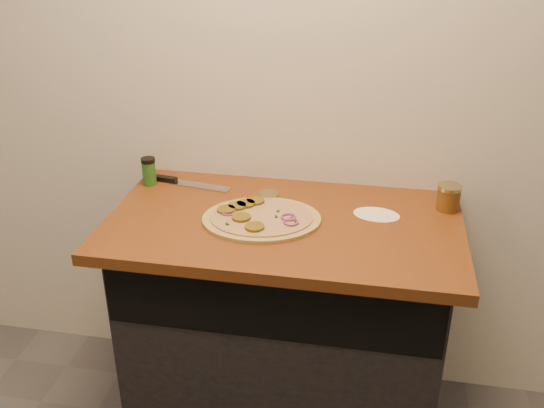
% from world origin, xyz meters
% --- Properties ---
extents(cabinet, '(1.10, 0.60, 0.86)m').
position_xyz_m(cabinet, '(0.00, 1.45, 0.43)').
color(cabinet, black).
rests_on(cabinet, ground).
extents(countertop, '(1.20, 0.70, 0.04)m').
position_xyz_m(countertop, '(0.00, 1.42, 0.88)').
color(countertop, brown).
rests_on(countertop, cabinet).
extents(pizza, '(0.46, 0.46, 0.03)m').
position_xyz_m(pizza, '(-0.08, 1.40, 0.91)').
color(pizza, tan).
rests_on(pizza, countertop).
extents(chefs_knife, '(0.35, 0.09, 0.02)m').
position_xyz_m(chefs_knife, '(-0.44, 1.64, 0.91)').
color(chefs_knife, '#B7BAC1').
rests_on(chefs_knife, countertop).
extents(mason_jar_lid, '(0.08, 0.08, 0.02)m').
position_xyz_m(mason_jar_lid, '(-0.08, 1.58, 0.91)').
color(mason_jar_lid, tan).
rests_on(mason_jar_lid, countertop).
extents(salsa_jar, '(0.08, 0.08, 0.09)m').
position_xyz_m(salsa_jar, '(0.55, 1.60, 0.95)').
color(salsa_jar, maroon).
rests_on(salsa_jar, countertop).
extents(spice_shaker, '(0.05, 0.05, 0.11)m').
position_xyz_m(spice_shaker, '(-0.55, 1.61, 0.95)').
color(spice_shaker, '#245C1D').
rests_on(spice_shaker, countertop).
extents(flour_spill, '(0.18, 0.18, 0.00)m').
position_xyz_m(flour_spill, '(0.31, 1.51, 0.90)').
color(flour_spill, white).
rests_on(flour_spill, countertop).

